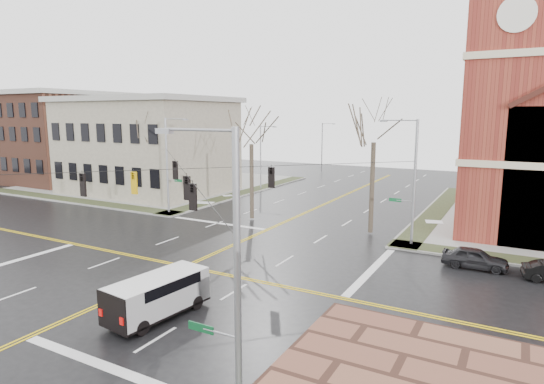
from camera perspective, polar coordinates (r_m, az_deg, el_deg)
The scene contains 17 objects.
ground at distance 29.51m, azimuth -10.83°, elevation -9.17°, with size 120.00×120.00×0.00m, color black.
sidewalks at distance 29.49m, azimuth -10.83°, elevation -9.03°, with size 80.00×80.00×0.17m.
road_markings at distance 29.51m, azimuth -10.83°, elevation -9.16°, with size 100.00×100.00×0.01m.
civic_building_a at distance 57.70m, azimuth -15.25°, elevation 5.43°, with size 18.00×14.00×11.00m, color gray.
civic_building_b at distance 74.13m, azimuth -25.44°, elevation 6.10°, with size 18.00×16.00×12.00m, color brown.
signal_pole_ne at distance 33.85m, azimuth 17.17°, elevation 1.62°, with size 2.75×0.22×9.00m.
signal_pole_nw at distance 44.29m, azimuth -12.87°, elevation 3.62°, with size 2.75×0.22×9.00m.
signal_pole_se at distance 12.76m, azimuth -5.05°, elevation -11.04°, with size 2.75×0.22×9.00m.
span_wires at distance 28.15m, azimuth -11.23°, elevation 2.87°, with size 23.02×23.02×0.03m.
traffic_signals at distance 27.74m, azimuth -12.06°, elevation 1.18°, with size 8.21×8.26×1.30m.
streetlight_north_a at distance 57.31m, azimuth -1.31°, elevation 4.71°, with size 2.30×0.20×8.00m.
streetlight_north_b at distance 75.23m, azimuth 6.40°, elevation 5.85°, with size 2.30×0.20×8.00m.
cargo_van at distance 22.67m, azimuth -13.73°, elevation -12.11°, with size 2.57×5.29×1.93m.
parked_car_a at distance 31.18m, azimuth 24.10°, elevation -7.56°, with size 1.55×3.85×1.31m, color black.
tree_nw_far at distance 48.10m, azimuth -14.50°, elevation 6.95°, with size 4.00×4.00×10.21m.
tree_nw_near at distance 40.45m, azimuth -2.60°, elevation 6.64°, with size 4.00×4.00×10.07m.
tree_ne at distance 36.21m, azimuth 12.67°, elevation 6.84°, with size 4.00×4.00×10.76m.
Camera 1 is at (18.01, -21.38, 9.46)m, focal length 30.00 mm.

